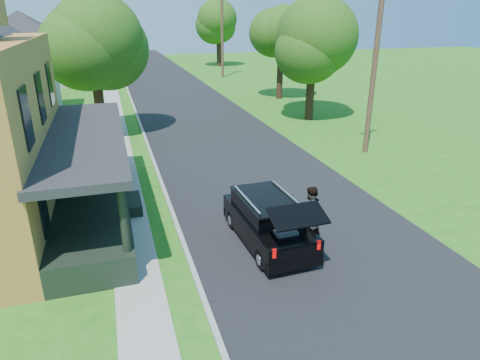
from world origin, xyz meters
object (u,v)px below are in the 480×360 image
object	(u,v)px
skateboarder	(310,212)
tree_right_near	(312,41)
black_suv	(268,221)
utility_pole_near	(374,68)

from	to	relation	value
skateboarder	tree_right_near	distance (m)	18.19
black_suv	utility_pole_near	bearing A→B (deg)	39.59
skateboarder	utility_pole_near	bearing A→B (deg)	-156.46
black_suv	skateboarder	size ratio (longest dim) A/B	2.73
black_suv	tree_right_near	world-z (taller)	tree_right_near
skateboarder	tree_right_near	size ratio (longest dim) A/B	0.21
utility_pole_near	black_suv	bearing A→B (deg)	-157.91
tree_right_near	utility_pole_near	size ratio (longest dim) A/B	0.93
black_suv	utility_pole_near	xyz separation A→B (m)	(8.40, 7.58, 3.60)
tree_right_near	black_suv	bearing A→B (deg)	-119.64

